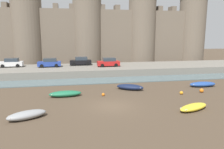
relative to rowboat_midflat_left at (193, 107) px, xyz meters
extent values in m
plane|color=#4C3D2D|center=(-7.44, 2.59, -0.31)|extent=(160.00, 160.00, 0.00)
cube|color=slate|center=(-7.44, 14.89, -0.26)|extent=(80.00, 4.50, 0.10)
cube|color=slate|center=(-7.44, 22.14, 0.32)|extent=(64.82, 10.00, 1.27)
cube|color=#706354|center=(-7.44, 33.63, 6.06)|extent=(52.82, 2.80, 12.73)
cylinder|color=#706354|center=(-20.64, 33.63, 7.83)|extent=(6.48, 6.48, 16.29)
cylinder|color=#706354|center=(-7.44, 33.63, 7.83)|extent=(6.48, 6.48, 16.29)
cylinder|color=#706354|center=(5.77, 33.63, 7.83)|extent=(6.48, 6.48, 16.29)
cylinder|color=#706354|center=(18.97, 33.63, 7.83)|extent=(6.48, 6.48, 16.29)
cube|color=#6A5E4F|center=(-24.79, 33.63, 12.97)|extent=(1.10, 2.52, 1.10)
cube|color=#6A5E4F|center=(-14.38, 33.63, 12.97)|extent=(1.10, 2.52, 1.10)
cube|color=#6A5E4F|center=(-10.91, 33.63, 12.97)|extent=(1.10, 2.52, 1.10)
cube|color=#6A5E4F|center=(-3.96, 33.63, 12.97)|extent=(1.10, 2.52, 1.10)
cube|color=#6A5E4F|center=(-0.49, 33.63, 12.97)|extent=(1.10, 2.52, 1.10)
cube|color=#6A5E4F|center=(9.92, 33.63, 12.97)|extent=(1.10, 2.52, 1.10)
cube|color=#6A5E4F|center=(13.39, 33.63, 12.97)|extent=(1.10, 2.52, 1.10)
ellipsoid|color=yellow|center=(0.00, 0.00, -0.02)|extent=(3.78, 2.50, 0.59)
ellipsoid|color=#F2F246|center=(0.00, 0.00, 0.04)|extent=(3.08, 2.01, 0.32)
cube|color=beige|center=(0.25, 0.11, 0.08)|extent=(0.58, 1.03, 0.06)
cube|color=beige|center=(-1.29, -0.54, 0.06)|extent=(0.52, 0.73, 0.08)
ellipsoid|color=#1E6B47|center=(-12.15, 6.98, 0.03)|extent=(3.78, 1.51, 0.68)
ellipsoid|color=#339266|center=(-12.15, 6.98, 0.09)|extent=(3.10, 1.19, 0.37)
cube|color=beige|center=(-11.87, 7.00, 0.13)|extent=(0.26, 1.12, 0.06)
cube|color=beige|center=(-13.59, 6.90, 0.11)|extent=(0.32, 0.73, 0.08)
ellipsoid|color=#234793|center=(6.47, 8.53, 0.03)|extent=(3.82, 1.39, 0.68)
ellipsoid|color=blue|center=(6.47, 8.53, 0.09)|extent=(3.13, 1.08, 0.38)
cube|color=beige|center=(6.75, 8.53, 0.13)|extent=(0.20, 1.18, 0.06)
cube|color=beige|center=(4.98, 8.53, 0.11)|extent=(0.28, 0.76, 0.08)
ellipsoid|color=gray|center=(-15.22, 0.59, 0.04)|extent=(3.51, 2.52, 0.71)
ellipsoid|color=silver|center=(-15.22, 0.59, 0.10)|extent=(2.85, 2.02, 0.39)
cube|color=beige|center=(-15.00, 0.70, 0.14)|extent=(0.63, 1.06, 0.06)
cube|color=beige|center=(-16.39, 0.06, 0.12)|extent=(0.54, 0.75, 0.08)
ellipsoid|color=#141E3D|center=(-3.91, 8.68, 0.06)|extent=(3.77, 2.96, 0.74)
ellipsoid|color=navy|center=(-3.91, 8.68, 0.12)|extent=(3.06, 2.38, 0.41)
cube|color=beige|center=(-4.14, 8.81, 0.16)|extent=(0.75, 1.11, 0.06)
cube|color=beige|center=(-2.70, 7.99, 0.14)|extent=(0.62, 0.79, 0.08)
sphere|color=orange|center=(-7.78, 6.41, -0.13)|extent=(0.37, 0.37, 0.37)
sphere|color=orange|center=(4.51, 5.71, -0.05)|extent=(0.51, 0.51, 0.51)
sphere|color=orange|center=(1.60, 5.35, -0.11)|extent=(0.40, 0.40, 0.40)
cube|color=red|center=(-4.57, 21.62, 1.56)|extent=(4.13, 1.76, 0.80)
cube|color=#2D3842|center=(-4.42, 21.63, 2.26)|extent=(2.28, 1.53, 0.64)
cylinder|color=black|center=(-5.83, 20.75, 1.28)|extent=(0.64, 0.19, 0.64)
cylinder|color=black|center=(-5.85, 22.45, 1.28)|extent=(0.64, 0.19, 0.64)
cylinder|color=black|center=(-3.28, 20.79, 1.28)|extent=(0.64, 0.19, 0.64)
cylinder|color=black|center=(-3.31, 22.49, 1.28)|extent=(0.64, 0.19, 0.64)
cube|color=black|center=(-9.60, 24.32, 1.56)|extent=(4.13, 1.76, 0.80)
cube|color=#2D3842|center=(-9.45, 24.32, 2.26)|extent=(2.28, 1.53, 0.64)
cylinder|color=black|center=(-10.86, 23.45, 1.28)|extent=(0.64, 0.19, 0.64)
cylinder|color=black|center=(-10.88, 25.15, 1.28)|extent=(0.64, 0.19, 0.64)
cylinder|color=black|center=(-8.31, 23.49, 1.28)|extent=(0.64, 0.19, 0.64)
cylinder|color=black|center=(-8.34, 25.19, 1.28)|extent=(0.64, 0.19, 0.64)
cube|color=silver|center=(-22.18, 24.14, 1.56)|extent=(4.13, 1.76, 0.80)
cube|color=#2D3842|center=(-22.03, 24.14, 2.26)|extent=(2.28, 1.53, 0.64)
cylinder|color=black|center=(-23.44, 23.27, 1.28)|extent=(0.64, 0.19, 0.64)
cylinder|color=black|center=(-23.47, 24.97, 1.28)|extent=(0.64, 0.19, 0.64)
cylinder|color=black|center=(-20.90, 23.31, 1.28)|extent=(0.64, 0.19, 0.64)
cylinder|color=black|center=(-20.93, 25.01, 1.28)|extent=(0.64, 0.19, 0.64)
cube|color=#263F99|center=(-15.31, 22.89, 1.56)|extent=(4.13, 1.76, 0.80)
cube|color=#2D3842|center=(-15.16, 22.89, 2.26)|extent=(2.28, 1.53, 0.64)
cylinder|color=black|center=(-16.57, 22.02, 1.28)|extent=(0.64, 0.19, 0.64)
cylinder|color=black|center=(-16.60, 23.72, 1.28)|extent=(0.64, 0.19, 0.64)
cylinder|color=black|center=(-14.03, 22.06, 1.28)|extent=(0.64, 0.19, 0.64)
cylinder|color=black|center=(-14.06, 23.76, 1.28)|extent=(0.64, 0.19, 0.64)
camera|label=1|loc=(-11.32, -18.14, 6.80)|focal=35.00mm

